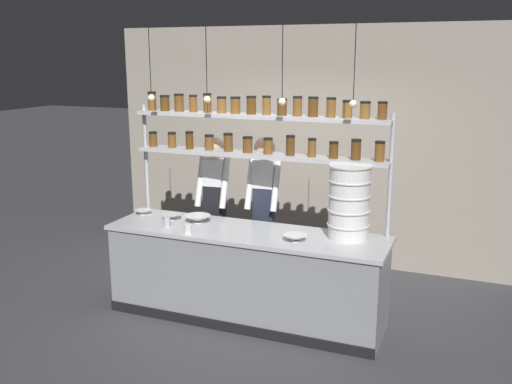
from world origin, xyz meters
The scene contains 14 objects.
ground_plane centered at (0.00, 0.00, 0.00)m, with size 40.00×40.00×0.00m, color #3D3D42.
back_wall centered at (0.00, 1.97, 1.49)m, with size 5.21×0.12×2.97m, color #9E9384.
prep_counter centered at (0.00, 0.00, 0.46)m, with size 2.81×0.76×0.92m.
spice_shelf_unit centered at (0.00, 0.33, 1.82)m, with size 2.70×0.28×2.23m.
chef_left centered at (-0.63, 0.59, 1.02)m, with size 0.38×0.31×1.75m.
chef_center centered at (-0.05, 0.64, 1.03)m, with size 0.37×0.31×1.77m.
container_stack centered at (0.98, 0.16, 1.27)m, with size 0.40×0.40×0.70m.
prep_bowl_near_left centered at (-1.28, 0.15, 0.94)m, with size 0.18×0.18×0.05m.
prep_bowl_center_front centered at (-0.89, 0.09, 0.95)m, with size 0.21×0.21×0.06m.
prep_bowl_center_back centered at (0.55, -0.12, 0.95)m, with size 0.22×0.22×0.06m.
prep_bowl_near_right centered at (-0.58, 0.09, 0.96)m, with size 0.27×0.27×0.07m.
serving_cup_front centered at (-0.80, -0.16, 0.97)m, with size 0.07×0.07×0.10m.
serving_cup_by_board centered at (-0.49, -0.28, 0.97)m, with size 0.08×0.08×0.09m.
pendant_light_row centered at (-0.01, 0.00, 2.24)m, with size 2.11×0.07×0.76m.
Camera 1 is at (2.09, -4.96, 2.60)m, focal length 40.00 mm.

